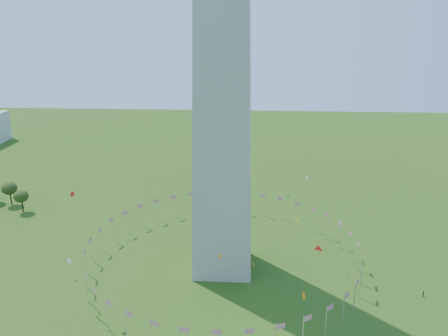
{
  "coord_description": "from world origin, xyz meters",
  "views": [
    {
      "loc": [
        7.32,
        -66.17,
        70.39
      ],
      "look_at": [
        1.18,
        35.0,
        36.62
      ],
      "focal_mm": 35.0,
      "sensor_mm": 36.0,
      "label": 1
    }
  ],
  "objects": [
    {
      "name": "flag_ring",
      "position": [
        -0.0,
        50.0,
        4.5
      ],
      "size": [
        80.24,
        80.24,
        9.0
      ],
      "color": "silver",
      "rests_on": "ground"
    },
    {
      "name": "kites_aloft",
      "position": [
        11.0,
        26.31,
        19.11
      ],
      "size": [
        102.68,
        70.09,
        38.23
      ],
      "color": "red",
      "rests_on": "ground"
    }
  ]
}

